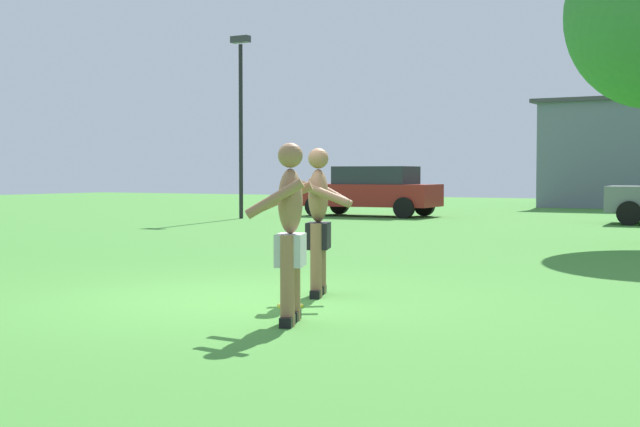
% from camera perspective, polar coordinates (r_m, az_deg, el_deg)
% --- Properties ---
extents(ground_plane, '(80.00, 80.00, 0.00)m').
position_cam_1_polar(ground_plane, '(9.74, -5.01, -5.47)').
color(ground_plane, '#428433').
extents(player_near, '(0.74, 0.66, 1.64)m').
position_cam_1_polar(player_near, '(9.91, -0.07, -0.30)').
color(player_near, black).
rests_on(player_near, ground_plane).
extents(player_in_gray, '(0.71, 0.74, 1.64)m').
position_cam_1_polar(player_in_gray, '(8.08, -1.95, -0.99)').
color(player_in_gray, black).
rests_on(player_in_gray, ground_plane).
extents(frisbee, '(0.27, 0.27, 0.03)m').
position_cam_1_polar(frisbee, '(9.16, -1.90, -5.89)').
color(frisbee, yellow).
rests_on(frisbee, ground_plane).
extents(car_red_mid_lot, '(4.40, 2.23, 1.58)m').
position_cam_1_polar(car_red_mid_lot, '(28.45, 3.31, 1.49)').
color(car_red_mid_lot, maroon).
rests_on(car_red_mid_lot, ground_plane).
extents(lamp_post, '(0.60, 0.24, 5.47)m').
position_cam_1_polar(lamp_post, '(27.10, -5.07, 6.82)').
color(lamp_post, black).
rests_on(lamp_post, ground_plane).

